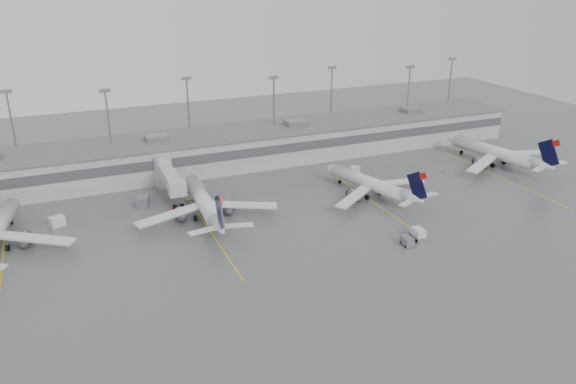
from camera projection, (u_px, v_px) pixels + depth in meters
name	position (u px, v px, depth m)	size (l,w,h in m)	color
ground	(354.00, 270.00, 90.52)	(260.00, 260.00, 0.00)	#545457
terminal	(240.00, 147.00, 138.45)	(152.00, 17.00, 9.45)	#9C9C97
light_masts	(231.00, 111.00, 140.44)	(142.40, 8.00, 20.60)	gray
jet_bridge_right	(167.00, 175.00, 120.66)	(4.00, 17.20, 7.00)	#ADB0B3
stand_markings	(295.00, 214.00, 111.00)	(105.25, 40.00, 0.01)	#ECB40D
jet_mid_left	(205.00, 203.00, 108.26)	(27.76, 31.17, 10.08)	silver
jet_mid_right	(372.00, 184.00, 118.53)	(24.59, 27.95, 9.26)	silver
jet_far_right	(498.00, 153.00, 137.13)	(27.96, 31.61, 10.31)	silver
baggage_tug	(418.00, 235.00, 100.61)	(2.32, 3.36, 2.06)	silver
baggage_cart	(407.00, 241.00, 98.40)	(1.66, 2.66, 1.64)	slate
gse_uld_a	(57.00, 221.00, 105.73)	(2.65, 1.77, 1.88)	silver
gse_uld_b	(191.00, 194.00, 118.56)	(2.50, 1.67, 1.77)	silver
gse_uld_c	(355.00, 170.00, 133.06)	(2.24, 1.49, 1.59)	silver
gse_loader	(143.00, 201.00, 114.45)	(2.22, 3.56, 2.22)	slate
cone_b	(172.00, 208.00, 113.16)	(0.49, 0.49, 0.77)	red
cone_c	(335.00, 178.00, 129.38)	(0.38, 0.38, 0.61)	red
cone_d	(443.00, 171.00, 133.22)	(0.44, 0.44, 0.71)	red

